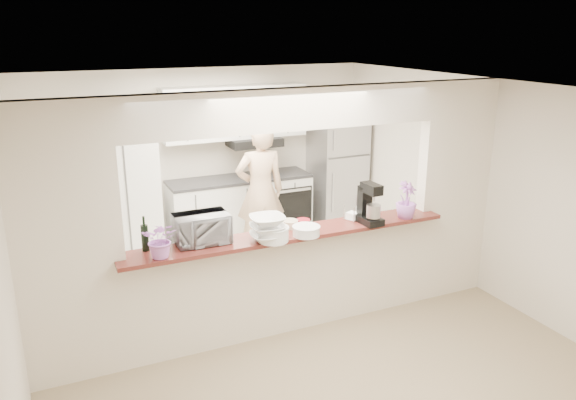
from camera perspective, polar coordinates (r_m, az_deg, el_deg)
floor at (r=6.07m, az=0.08°, el=-12.83°), size 6.00×6.00×0.00m
tile_overlay at (r=7.35m, az=-5.01°, el=-7.25°), size 5.00×2.90×0.01m
partition at (r=5.48m, az=0.08°, el=0.71°), size 5.00×0.15×2.50m
bar_counter at (r=5.80m, az=0.10°, el=-7.92°), size 3.40×0.38×1.09m
kitchen_cabinets at (r=8.04m, az=-9.28°, el=2.07°), size 3.15×0.62×2.25m
refrigerator at (r=8.83m, az=5.01°, el=2.77°), size 0.75×0.70×1.70m
flower_left at (r=5.04m, az=-12.78°, el=-3.93°), size 0.38×0.36×0.34m
wine_bottle_a at (r=5.24m, az=-14.33°, el=-3.75°), size 0.06×0.06×0.31m
wine_bottle_b at (r=5.24m, az=-14.33°, el=-3.70°), size 0.07×0.07×0.33m
toaster_oven at (r=5.32m, az=-8.77°, el=-2.89°), size 0.50×0.34×0.28m
serving_bowls at (r=5.31m, az=-2.10°, el=-2.95°), size 0.36×0.36×0.24m
plate_stack_a at (r=5.33m, az=-1.51°, el=-3.47°), size 0.30×0.30×0.14m
plate_stack_b at (r=5.47m, az=1.87°, el=-3.14°), size 0.27×0.27×0.10m
red_bowl at (r=5.74m, az=1.56°, el=-2.29°), size 0.14×0.14×0.07m
tan_bowl at (r=5.68m, az=0.20°, el=-2.45°), size 0.16×0.16×0.08m
utensil_caddy at (r=5.97m, az=6.87°, el=-0.95°), size 0.29×0.24×0.24m
stand_mixer at (r=5.82m, az=8.26°, el=-0.54°), size 0.20×0.30×0.43m
flower_right at (r=6.06m, az=11.93°, el=-0.01°), size 0.27×0.27×0.39m
person at (r=7.53m, az=-2.83°, el=0.84°), size 0.72×0.51×1.84m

